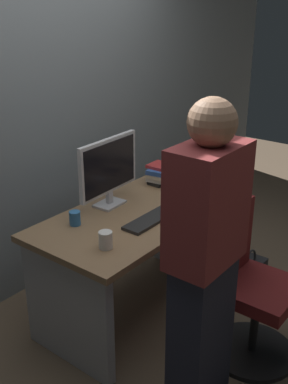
{
  "coord_description": "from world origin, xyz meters",
  "views": [
    {
      "loc": [
        -2.15,
        -1.73,
        2.02
      ],
      "look_at": [
        0.0,
        -0.05,
        0.89
      ],
      "focal_mm": 44.05,
      "sensor_mm": 36.0,
      "label": 1
    }
  ],
  "objects_px": {
    "mouse": "(180,201)",
    "desk": "(138,243)",
    "cup_near_keyboard": "(106,240)",
    "cup_by_monitor": "(75,218)",
    "keyboard": "(152,219)",
    "cell_phone": "(208,195)",
    "person_at_desk": "(204,263)",
    "handbag": "(248,280)",
    "monitor": "(109,169)",
    "office_chair": "(249,291)",
    "book_stack": "(160,174)"
  },
  "relations": [
    {
      "from": "office_chair",
      "to": "monitor",
      "type": "height_order",
      "value": "monitor"
    },
    {
      "from": "desk",
      "to": "mouse",
      "type": "xyz_separation_m",
      "value": [
        0.28,
        -0.14,
        0.25
      ]
    },
    {
      "from": "mouse",
      "to": "handbag",
      "type": "distance_m",
      "value": 0.81
    },
    {
      "from": "desk",
      "to": "cup_by_monitor",
      "type": "relative_size",
      "value": 16.31
    },
    {
      "from": "book_stack",
      "to": "cell_phone",
      "type": "xyz_separation_m",
      "value": [
        0.01,
        -0.4,
        -0.07
      ]
    },
    {
      "from": "person_at_desk",
      "to": "cell_phone",
      "type": "relative_size",
      "value": 11.38
    },
    {
      "from": "book_stack",
      "to": "cell_phone",
      "type": "distance_m",
      "value": 0.41
    },
    {
      "from": "office_chair",
      "to": "book_stack",
      "type": "bearing_deg",
      "value": 65.76
    },
    {
      "from": "keyboard",
      "to": "cell_phone",
      "type": "distance_m",
      "value": 0.57
    },
    {
      "from": "office_chair",
      "to": "handbag",
      "type": "distance_m",
      "value": 0.65
    },
    {
      "from": "person_at_desk",
      "to": "handbag",
      "type": "height_order",
      "value": "person_at_desk"
    },
    {
      "from": "monitor",
      "to": "book_stack",
      "type": "xyz_separation_m",
      "value": [
        0.53,
        -0.03,
        -0.18
      ]
    },
    {
      "from": "cup_by_monitor",
      "to": "mouse",
      "type": "bearing_deg",
      "value": -25.75
    },
    {
      "from": "keyboard",
      "to": "cup_near_keyboard",
      "type": "bearing_deg",
      "value": -178.44
    },
    {
      "from": "keyboard",
      "to": "handbag",
      "type": "relative_size",
      "value": 1.14
    },
    {
      "from": "mouse",
      "to": "cup_near_keyboard",
      "type": "bearing_deg",
      "value": -178.34
    },
    {
      "from": "person_at_desk",
      "to": "cup_by_monitor",
      "type": "relative_size",
      "value": 18.73
    },
    {
      "from": "person_at_desk",
      "to": "cup_by_monitor",
      "type": "distance_m",
      "value": 0.94
    },
    {
      "from": "person_at_desk",
      "to": "cell_phone",
      "type": "bearing_deg",
      "value": 29.68
    },
    {
      "from": "keyboard",
      "to": "book_stack",
      "type": "distance_m",
      "value": 0.65
    },
    {
      "from": "cup_by_monitor",
      "to": "desk",
      "type": "bearing_deg",
      "value": -25.51
    },
    {
      "from": "person_at_desk",
      "to": "cup_near_keyboard",
      "type": "relative_size",
      "value": 16.67
    },
    {
      "from": "office_chair",
      "to": "book_stack",
      "type": "height_order",
      "value": "office_chair"
    },
    {
      "from": "desk",
      "to": "keyboard",
      "type": "bearing_deg",
      "value": -108.35
    },
    {
      "from": "mouse",
      "to": "cup_near_keyboard",
      "type": "xyz_separation_m",
      "value": [
        -0.76,
        -0.02,
        0.03
      ]
    },
    {
      "from": "mouse",
      "to": "desk",
      "type": "bearing_deg",
      "value": 153.93
    },
    {
      "from": "keyboard",
      "to": "handbag",
      "type": "height_order",
      "value": "keyboard"
    },
    {
      "from": "cup_near_keyboard",
      "to": "monitor",
      "type": "bearing_deg",
      "value": 39.67
    },
    {
      "from": "monitor",
      "to": "book_stack",
      "type": "relative_size",
      "value": 2.39
    },
    {
      "from": "cup_near_keyboard",
      "to": "cup_by_monitor",
      "type": "height_order",
      "value": "cup_near_keyboard"
    },
    {
      "from": "desk",
      "to": "person_at_desk",
      "type": "xyz_separation_m",
      "value": [
        -0.43,
        -0.75,
        0.33
      ]
    },
    {
      "from": "desk",
      "to": "cup_near_keyboard",
      "type": "xyz_separation_m",
      "value": [
        -0.48,
        -0.16,
        0.28
      ]
    },
    {
      "from": "handbag",
      "to": "cup_by_monitor",
      "type": "bearing_deg",
      "value": 143.74
    },
    {
      "from": "monitor",
      "to": "cup_by_monitor",
      "type": "bearing_deg",
      "value": -174.77
    },
    {
      "from": "monitor",
      "to": "cup_by_monitor",
      "type": "height_order",
      "value": "monitor"
    },
    {
      "from": "office_chair",
      "to": "monitor",
      "type": "distance_m",
      "value": 1.15
    },
    {
      "from": "office_chair",
      "to": "handbag",
      "type": "bearing_deg",
      "value": 24.53
    },
    {
      "from": "monitor",
      "to": "cell_phone",
      "type": "xyz_separation_m",
      "value": [
        0.55,
        -0.43,
        -0.25
      ]
    },
    {
      "from": "monitor",
      "to": "office_chair",
      "type": "bearing_deg",
      "value": -84.29
    },
    {
      "from": "desk",
      "to": "monitor",
      "type": "distance_m",
      "value": 0.53
    },
    {
      "from": "desk",
      "to": "handbag",
      "type": "xyz_separation_m",
      "value": [
        0.6,
        -0.54,
        -0.37
      ]
    },
    {
      "from": "office_chair",
      "to": "cell_phone",
      "type": "height_order",
      "value": "office_chair"
    },
    {
      "from": "person_at_desk",
      "to": "mouse",
      "type": "height_order",
      "value": "person_at_desk"
    },
    {
      "from": "desk",
      "to": "keyboard",
      "type": "xyz_separation_m",
      "value": [
        -0.05,
        -0.15,
        0.24
      ]
    },
    {
      "from": "book_stack",
      "to": "cell_phone",
      "type": "height_order",
      "value": "book_stack"
    },
    {
      "from": "person_at_desk",
      "to": "monitor",
      "type": "xyz_separation_m",
      "value": [
        0.4,
        0.97,
        0.16
      ]
    },
    {
      "from": "person_at_desk",
      "to": "desk",
      "type": "bearing_deg",
      "value": 60.35
    },
    {
      "from": "cup_near_keyboard",
      "to": "cell_phone",
      "type": "height_order",
      "value": "cup_near_keyboard"
    },
    {
      "from": "desk",
      "to": "cell_phone",
      "type": "height_order",
      "value": "cell_phone"
    },
    {
      "from": "office_chair",
      "to": "cup_by_monitor",
      "type": "bearing_deg",
      "value": 115.1
    }
  ]
}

